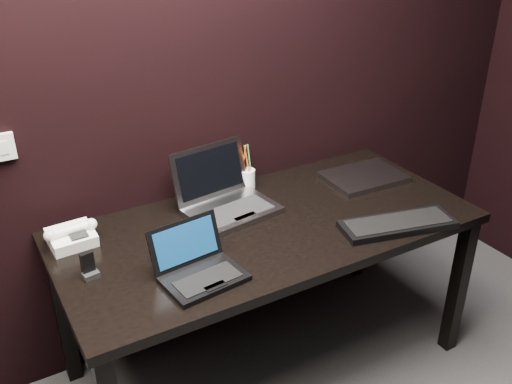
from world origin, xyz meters
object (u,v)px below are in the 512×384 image
silver_laptop (226,200)px  closed_laptop (364,177)px  pen_cup (247,178)px  ext_keyboard (398,224)px  netbook (199,268)px  desk_phone (72,236)px  mobile_phone (89,268)px  desk (268,239)px

silver_laptop → closed_laptop: silver_laptop is taller
pen_cup → closed_laptop: bearing=-20.6°
pen_cup → silver_laptop: bearing=-142.8°
pen_cup → ext_keyboard: bearing=-59.8°
netbook → pen_cup: size_ratio=1.40×
desk_phone → silver_laptop: bearing=-4.3°
closed_laptop → mobile_phone: mobile_phone is taller
desk_phone → mobile_phone: (0.00, -0.24, -0.00)m
ext_keyboard → desk_phone: 1.27m
pen_cup → mobile_phone: bearing=-158.4°
desk → ext_keyboard: ext_keyboard is taller
netbook → silver_laptop: 0.49m
mobile_phone → pen_cup: 0.87m
closed_laptop → desk_phone: (-1.33, 0.11, 0.02)m
desk → netbook: size_ratio=5.68×
netbook → silver_laptop: (0.30, 0.38, 0.01)m
ext_keyboard → mobile_phone: (-1.16, 0.29, 0.02)m
silver_laptop → closed_laptop: size_ratio=1.08×
pen_cup → desk_phone: bearing=-174.0°
ext_keyboard → desk_phone: size_ratio=2.41×
desk → pen_cup: pen_cup is taller
ext_keyboard → pen_cup: 0.70m
netbook → mobile_phone: netbook is taller
desk → pen_cup: bearing=76.0°
mobile_phone → netbook: bearing=-30.3°
closed_laptop → netbook: bearing=-162.3°
desk_phone → ext_keyboard: bearing=-24.2°
desk → silver_laptop: silver_laptop is taller
desk_phone → pen_cup: size_ratio=0.96×
closed_laptop → mobile_phone: 1.33m
netbook → ext_keyboard: bearing=-6.4°
desk → mobile_phone: 0.74m
silver_laptop → ext_keyboard: size_ratio=0.82×
pen_cup → desk: bearing=-104.0°
netbook → desk_phone: 0.54m
ext_keyboard → desk_phone: bearing=155.8°
silver_laptop → ext_keyboard: (0.53, -0.47, -0.03)m
desk → desk_phone: 0.77m
mobile_phone → pen_cup: pen_cup is taller
silver_laptop → pen_cup: size_ratio=1.88×
closed_laptop → pen_cup: (-0.52, 0.19, 0.04)m
desk → mobile_phone: mobile_phone is taller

